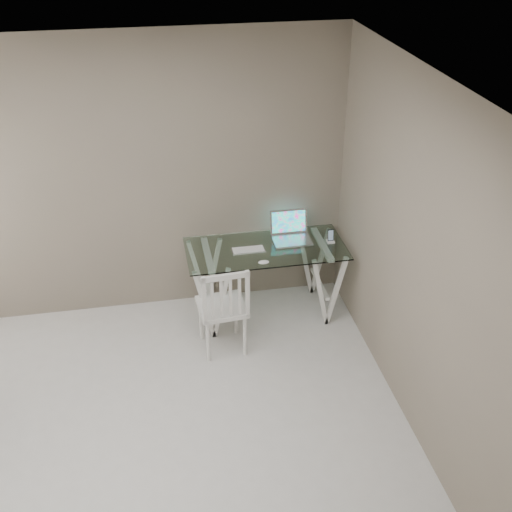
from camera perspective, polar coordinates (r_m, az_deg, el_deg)
The scene contains 7 objects.
room at distance 3.87m, azimuth -11.67°, elevation -1.85°, with size 4.50×4.52×2.71m.
desk at distance 6.21m, azimuth 0.85°, elevation -2.18°, with size 1.50×0.70×0.75m.
chair at distance 5.65m, azimuth -2.91°, elevation -4.49°, with size 0.45×0.45×0.91m.
laptop at distance 6.17m, azimuth 3.08°, elevation 2.11°, with size 0.36×0.30×0.26m.
keyboard at distance 5.99m, azimuth -0.69°, elevation 0.55°, with size 0.31×0.13×0.01m, color silver.
mouse at distance 5.77m, azimuth 0.69°, elevation -0.56°, with size 0.10×0.06×0.03m, color white.
phone_dock at distance 6.15m, azimuth 6.65°, elevation 1.53°, with size 0.07×0.07×0.13m.
Camera 1 is at (0.11, -3.26, 3.75)m, focal length 45.00 mm.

